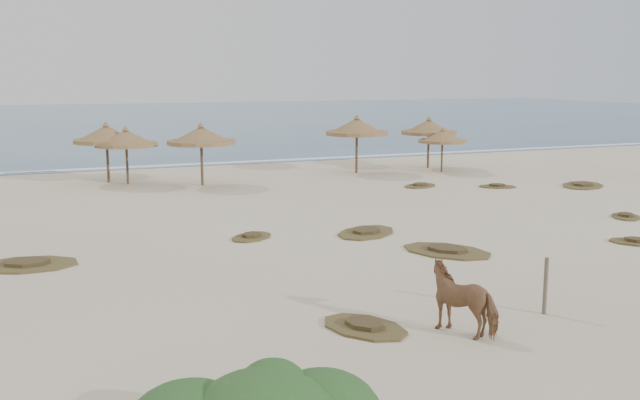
% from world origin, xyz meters
% --- Properties ---
extents(ground, '(160.00, 160.00, 0.00)m').
position_xyz_m(ground, '(0.00, 0.00, 0.00)').
color(ground, beige).
rests_on(ground, ground).
extents(ocean, '(200.00, 100.00, 0.01)m').
position_xyz_m(ocean, '(0.00, 75.00, 0.00)').
color(ocean, navy).
rests_on(ocean, ground).
extents(foam_line, '(70.00, 0.60, 0.01)m').
position_xyz_m(foam_line, '(0.00, 26.00, 0.00)').
color(foam_line, white).
rests_on(foam_line, ground).
extents(palapa_1, '(3.37, 3.37, 3.03)m').
position_xyz_m(palapa_1, '(-6.06, 20.33, 2.35)').
color(palapa_1, '#503A29').
rests_on(palapa_1, ground).
extents(palapa_2, '(3.28, 3.28, 2.84)m').
position_xyz_m(palapa_2, '(-5.24, 19.43, 2.21)').
color(palapa_2, '#503A29').
rests_on(palapa_2, ground).
extents(palapa_3, '(3.47, 3.47, 3.05)m').
position_xyz_m(palapa_3, '(-1.95, 17.66, 2.37)').
color(palapa_3, '#503A29').
rests_on(palapa_3, ground).
extents(palapa_4, '(3.83, 3.83, 3.18)m').
position_xyz_m(palapa_4, '(6.85, 18.90, 2.47)').
color(palapa_4, '#503A29').
rests_on(palapa_4, ground).
extents(palapa_5, '(3.25, 3.25, 2.48)m').
position_xyz_m(palapa_5, '(11.40, 17.54, 1.92)').
color(palapa_5, '#503A29').
rests_on(palapa_5, ground).
extents(palapa_6, '(3.47, 3.47, 2.97)m').
position_xyz_m(palapa_6, '(11.59, 19.33, 2.30)').
color(palapa_6, '#503A29').
rests_on(palapa_6, ground).
extents(horse, '(1.48, 1.84, 1.42)m').
position_xyz_m(horse, '(-1.45, -4.15, 0.71)').
color(horse, '#936743').
rests_on(horse, ground).
extents(fence_post_near, '(0.12, 0.12, 1.29)m').
position_xyz_m(fence_post_near, '(0.83, -3.88, 0.64)').
color(fence_post_near, '#655B4B').
rests_on(fence_post_near, ground).
extents(scrub_1, '(3.17, 2.40, 0.16)m').
position_xyz_m(scrub_1, '(-9.85, 4.86, 0.05)').
color(scrub_1, brown).
rests_on(scrub_1, ground).
extents(scrub_2, '(1.98, 1.89, 0.16)m').
position_xyz_m(scrub_2, '(-3.03, 5.82, 0.05)').
color(scrub_2, brown).
rests_on(scrub_2, ground).
extents(scrub_3, '(3.03, 2.83, 0.16)m').
position_xyz_m(scrub_3, '(0.74, 5.01, 0.05)').
color(scrub_3, brown).
rests_on(scrub_3, ground).
extents(scrub_4, '(1.78, 1.88, 0.16)m').
position_xyz_m(scrub_4, '(10.94, 3.83, 0.05)').
color(scrub_4, brown).
rests_on(scrub_4, ground).
extents(scrub_5, '(3.40, 3.23, 0.16)m').
position_xyz_m(scrub_5, '(14.93, 10.51, 0.05)').
color(scrub_5, brown).
rests_on(scrub_5, ground).
extents(scrub_7, '(2.26, 1.95, 0.16)m').
position_xyz_m(scrub_7, '(7.63, 13.35, 0.05)').
color(scrub_7, brown).
rests_on(scrub_7, ground).
extents(scrub_9, '(3.04, 3.35, 0.16)m').
position_xyz_m(scrub_9, '(1.87, 1.79, 0.05)').
color(scrub_9, brown).
rests_on(scrub_9, ground).
extents(scrub_10, '(2.10, 1.82, 0.16)m').
position_xyz_m(scrub_10, '(10.92, 11.77, 0.05)').
color(scrub_10, brown).
rests_on(scrub_10, ground).
extents(scrub_11, '(2.08, 2.42, 0.16)m').
position_xyz_m(scrub_11, '(-3.28, -3.22, 0.05)').
color(scrub_11, brown).
rests_on(scrub_11, ground).
extents(scrub_12, '(1.96, 1.94, 0.16)m').
position_xyz_m(scrub_12, '(8.07, 0.53, 0.05)').
color(scrub_12, brown).
rests_on(scrub_12, ground).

